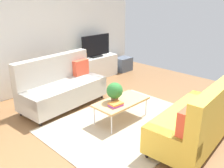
{
  "coord_description": "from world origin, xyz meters",
  "views": [
    {
      "loc": [
        -3.0,
        -2.75,
        2.34
      ],
      "look_at": [
        0.28,
        0.48,
        0.65
      ],
      "focal_mm": 38.92,
      "sensor_mm": 36.0,
      "label": 1
    }
  ],
  "objects_px": {
    "coffee_table": "(121,102)",
    "table_book_0": "(116,105)",
    "vase_0": "(79,58)",
    "bottle_0": "(86,56)",
    "storage_trunk": "(123,64)",
    "couch_green": "(198,119)",
    "tv": "(96,46)",
    "tv_console": "(96,67)",
    "potted_plant": "(115,91)",
    "couch_beige": "(62,87)"
  },
  "relations": [
    {
      "from": "coffee_table",
      "to": "table_book_0",
      "type": "bearing_deg",
      "value": -160.51
    },
    {
      "from": "vase_0",
      "to": "bottle_0",
      "type": "distance_m",
      "value": 0.2
    },
    {
      "from": "storage_trunk",
      "to": "bottle_0",
      "type": "height_order",
      "value": "bottle_0"
    },
    {
      "from": "couch_green",
      "to": "coffee_table",
      "type": "distance_m",
      "value": 1.45
    },
    {
      "from": "tv",
      "to": "couch_green",
      "type": "bearing_deg",
      "value": -107.01
    },
    {
      "from": "bottle_0",
      "to": "table_book_0",
      "type": "bearing_deg",
      "value": -118.21
    },
    {
      "from": "coffee_table",
      "to": "bottle_0",
      "type": "distance_m",
      "value": 2.54
    },
    {
      "from": "storage_trunk",
      "to": "vase_0",
      "type": "distance_m",
      "value": 1.76
    },
    {
      "from": "coffee_table",
      "to": "tv_console",
      "type": "distance_m",
      "value": 2.74
    },
    {
      "from": "coffee_table",
      "to": "potted_plant",
      "type": "bearing_deg",
      "value": 149.5
    },
    {
      "from": "tv",
      "to": "bottle_0",
      "type": "xyz_separation_m",
      "value": [
        -0.4,
        -0.02,
        -0.22
      ]
    },
    {
      "from": "tv",
      "to": "table_book_0",
      "type": "relative_size",
      "value": 4.17
    },
    {
      "from": "tv_console",
      "to": "table_book_0",
      "type": "xyz_separation_m",
      "value": [
        -1.68,
        -2.42,
        0.12
      ]
    },
    {
      "from": "coffee_table",
      "to": "bottle_0",
      "type": "bearing_deg",
      "value": 65.77
    },
    {
      "from": "potted_plant",
      "to": "couch_beige",
      "type": "bearing_deg",
      "value": 101.59
    },
    {
      "from": "coffee_table",
      "to": "storage_trunk",
      "type": "xyz_separation_m",
      "value": [
        2.53,
        2.23,
        -0.17
      ]
    },
    {
      "from": "couch_beige",
      "to": "couch_green",
      "type": "relative_size",
      "value": 1.0
    },
    {
      "from": "couch_green",
      "to": "potted_plant",
      "type": "height_order",
      "value": "couch_green"
    },
    {
      "from": "couch_beige",
      "to": "tv",
      "type": "xyz_separation_m",
      "value": [
        1.83,
        0.89,
        0.51
      ]
    },
    {
      "from": "vase_0",
      "to": "potted_plant",
      "type": "bearing_deg",
      "value": -112.73
    },
    {
      "from": "table_book_0",
      "to": "storage_trunk",
      "type": "bearing_deg",
      "value": 39.83
    },
    {
      "from": "storage_trunk",
      "to": "table_book_0",
      "type": "xyz_separation_m",
      "value": [
        -2.78,
        -2.32,
        0.22
      ]
    },
    {
      "from": "coffee_table",
      "to": "storage_trunk",
      "type": "height_order",
      "value": "storage_trunk"
    },
    {
      "from": "couch_beige",
      "to": "tv",
      "type": "bearing_deg",
      "value": -158.8
    },
    {
      "from": "tv_console",
      "to": "bottle_0",
      "type": "relative_size",
      "value": 7.62
    },
    {
      "from": "coffee_table",
      "to": "vase_0",
      "type": "xyz_separation_m",
      "value": [
        0.85,
        2.38,
        0.32
      ]
    },
    {
      "from": "storage_trunk",
      "to": "potted_plant",
      "type": "relative_size",
      "value": 1.36
    },
    {
      "from": "couch_beige",
      "to": "coffee_table",
      "type": "bearing_deg",
      "value": 100.66
    },
    {
      "from": "vase_0",
      "to": "couch_green",
      "type": "bearing_deg",
      "value": -98.4
    },
    {
      "from": "table_book_0",
      "to": "couch_beige",
      "type": "bearing_deg",
      "value": 95.62
    },
    {
      "from": "tv_console",
      "to": "tv",
      "type": "relative_size",
      "value": 1.4
    },
    {
      "from": "couch_green",
      "to": "storage_trunk",
      "type": "relative_size",
      "value": 3.77
    },
    {
      "from": "tv_console",
      "to": "vase_0",
      "type": "relative_size",
      "value": 9.82
    },
    {
      "from": "coffee_table",
      "to": "potted_plant",
      "type": "height_order",
      "value": "potted_plant"
    },
    {
      "from": "tv",
      "to": "storage_trunk",
      "type": "height_order",
      "value": "tv"
    },
    {
      "from": "vase_0",
      "to": "bottle_0",
      "type": "xyz_separation_m",
      "value": [
        0.18,
        -0.09,
        0.02
      ]
    },
    {
      "from": "couch_green",
      "to": "table_book_0",
      "type": "relative_size",
      "value": 8.18
    },
    {
      "from": "couch_green",
      "to": "potted_plant",
      "type": "relative_size",
      "value": 5.14
    },
    {
      "from": "couch_green",
      "to": "coffee_table",
      "type": "xyz_separation_m",
      "value": [
        -0.29,
        1.42,
        -0.05
      ]
    },
    {
      "from": "couch_green",
      "to": "table_book_0",
      "type": "distance_m",
      "value": 1.44
    },
    {
      "from": "storage_trunk",
      "to": "bottle_0",
      "type": "xyz_separation_m",
      "value": [
        -1.5,
        0.06,
        0.51
      ]
    },
    {
      "from": "potted_plant",
      "to": "tv",
      "type": "bearing_deg",
      "value": 55.37
    },
    {
      "from": "tv",
      "to": "table_book_0",
      "type": "xyz_separation_m",
      "value": [
        -1.68,
        -2.4,
        -0.51
      ]
    },
    {
      "from": "couch_beige",
      "to": "vase_0",
      "type": "height_order",
      "value": "couch_beige"
    },
    {
      "from": "storage_trunk",
      "to": "potted_plant",
      "type": "height_order",
      "value": "potted_plant"
    },
    {
      "from": "couch_green",
      "to": "tv",
      "type": "distance_m",
      "value": 3.94
    },
    {
      "from": "table_book_0",
      "to": "bottle_0",
      "type": "relative_size",
      "value": 1.31
    },
    {
      "from": "coffee_table",
      "to": "storage_trunk",
      "type": "bearing_deg",
      "value": 41.36
    },
    {
      "from": "coffee_table",
      "to": "couch_beige",
      "type": "bearing_deg",
      "value": 105.44
    },
    {
      "from": "storage_trunk",
      "to": "table_book_0",
      "type": "relative_size",
      "value": 2.17
    }
  ]
}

